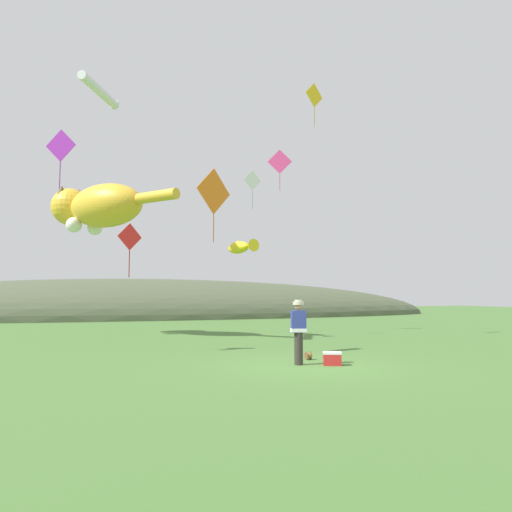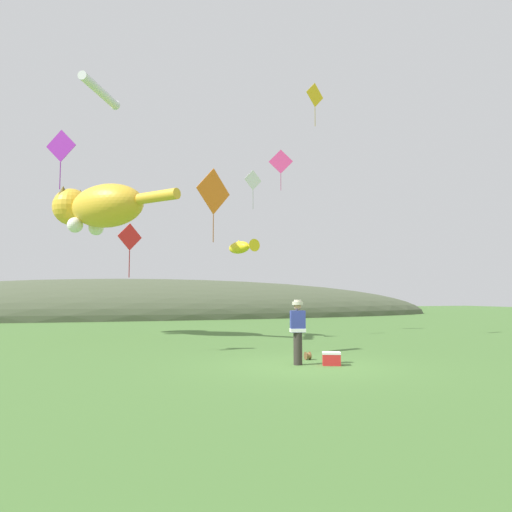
{
  "view_description": "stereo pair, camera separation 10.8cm",
  "coord_description": "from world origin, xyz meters",
  "px_view_note": "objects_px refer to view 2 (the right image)",
  "views": [
    {
      "loc": [
        -5.87,
        -12.29,
        1.91
      ],
      "look_at": [
        0.0,
        4.0,
        3.26
      ],
      "focal_mm": 35.0,
      "sensor_mm": 36.0,
      "label": 1
    },
    {
      "loc": [
        -5.77,
        -12.32,
        1.91
      ],
      "look_at": [
        0.0,
        4.0,
        3.26
      ],
      "focal_mm": 35.0,
      "sensor_mm": 36.0,
      "label": 2
    }
  ],
  "objects_px": {
    "kite_diamond_orange": "(213,192)",
    "kite_spool": "(308,356)",
    "kite_fish_windsock": "(242,247)",
    "kite_giant_cat": "(99,207)",
    "kite_diamond_violet": "(61,147)",
    "kite_diamond_white": "(253,181)",
    "festival_attendant": "(298,330)",
    "kite_diamond_pink": "(281,162)",
    "kite_tube_streamer": "(100,92)",
    "kite_diamond_red": "(130,238)",
    "kite_diamond_gold": "(315,95)",
    "picnic_cooler": "(331,359)"
  },
  "relations": [
    {
      "from": "kite_diamond_pink",
      "to": "kite_diamond_gold",
      "type": "bearing_deg",
      "value": -89.2
    },
    {
      "from": "kite_spool",
      "to": "kite_tube_streamer",
      "type": "bearing_deg",
      "value": 128.41
    },
    {
      "from": "kite_spool",
      "to": "kite_giant_cat",
      "type": "bearing_deg",
      "value": 117.41
    },
    {
      "from": "kite_spool",
      "to": "kite_giant_cat",
      "type": "distance_m",
      "value": 13.62
    },
    {
      "from": "kite_fish_windsock",
      "to": "kite_giant_cat",
      "type": "bearing_deg",
      "value": 157.06
    },
    {
      "from": "kite_tube_streamer",
      "to": "kite_diamond_gold",
      "type": "distance_m",
      "value": 9.43
    },
    {
      "from": "kite_diamond_orange",
      "to": "kite_spool",
      "type": "bearing_deg",
      "value": -38.71
    },
    {
      "from": "kite_giant_cat",
      "to": "kite_tube_streamer",
      "type": "relative_size",
      "value": 2.25
    },
    {
      "from": "festival_attendant",
      "to": "kite_diamond_pink",
      "type": "relative_size",
      "value": 0.81
    },
    {
      "from": "festival_attendant",
      "to": "kite_diamond_gold",
      "type": "relative_size",
      "value": 0.87
    },
    {
      "from": "festival_attendant",
      "to": "kite_diamond_violet",
      "type": "relative_size",
      "value": 0.9
    },
    {
      "from": "kite_giant_cat",
      "to": "kite_diamond_violet",
      "type": "xyz_separation_m",
      "value": [
        -1.46,
        -7.29,
        0.69
      ]
    },
    {
      "from": "festival_attendant",
      "to": "kite_diamond_red",
      "type": "bearing_deg",
      "value": 133.9
    },
    {
      "from": "picnic_cooler",
      "to": "kite_diamond_white",
      "type": "xyz_separation_m",
      "value": [
        0.99,
        9.38,
        7.06
      ]
    },
    {
      "from": "kite_diamond_orange",
      "to": "kite_diamond_white",
      "type": "distance_m",
      "value": 7.37
    },
    {
      "from": "kite_giant_cat",
      "to": "kite_diamond_violet",
      "type": "height_order",
      "value": "kite_diamond_violet"
    },
    {
      "from": "kite_fish_windsock",
      "to": "kite_diamond_white",
      "type": "bearing_deg",
      "value": -16.43
    },
    {
      "from": "kite_spool",
      "to": "kite_diamond_red",
      "type": "xyz_separation_m",
      "value": [
        -4.88,
        3.42,
        3.7
      ]
    },
    {
      "from": "festival_attendant",
      "to": "kite_spool",
      "type": "bearing_deg",
      "value": 51.21
    },
    {
      "from": "festival_attendant",
      "to": "kite_tube_streamer",
      "type": "xyz_separation_m",
      "value": [
        -5.1,
        8.23,
        9.29
      ]
    },
    {
      "from": "kite_spool",
      "to": "kite_diamond_violet",
      "type": "bearing_deg",
      "value": 153.16
    },
    {
      "from": "kite_diamond_violet",
      "to": "kite_diamond_white",
      "type": "height_order",
      "value": "kite_diamond_white"
    },
    {
      "from": "festival_attendant",
      "to": "kite_giant_cat",
      "type": "distance_m",
      "value": 13.75
    },
    {
      "from": "kite_tube_streamer",
      "to": "kite_diamond_pink",
      "type": "xyz_separation_m",
      "value": [
        9.3,
        3.17,
        -1.29
      ]
    },
    {
      "from": "kite_spool",
      "to": "kite_diamond_pink",
      "type": "bearing_deg",
      "value": 71.63
    },
    {
      "from": "kite_spool",
      "to": "festival_attendant",
      "type": "bearing_deg",
      "value": -128.79
    },
    {
      "from": "kite_giant_cat",
      "to": "kite_diamond_gold",
      "type": "height_order",
      "value": "kite_diamond_gold"
    },
    {
      "from": "kite_spool",
      "to": "kite_diamond_violet",
      "type": "relative_size",
      "value": 0.12
    },
    {
      "from": "kite_tube_streamer",
      "to": "kite_diamond_red",
      "type": "xyz_separation_m",
      "value": [
        0.94,
        -3.91,
        -6.43
      ]
    },
    {
      "from": "kite_fish_windsock",
      "to": "kite_diamond_pink",
      "type": "distance_m",
      "value": 6.07
    },
    {
      "from": "kite_tube_streamer",
      "to": "kite_fish_windsock",
      "type": "bearing_deg",
      "value": 8.06
    },
    {
      "from": "kite_spool",
      "to": "kite_diamond_pink",
      "type": "height_order",
      "value": "kite_diamond_pink"
    },
    {
      "from": "kite_fish_windsock",
      "to": "kite_diamond_pink",
      "type": "height_order",
      "value": "kite_diamond_pink"
    },
    {
      "from": "picnic_cooler",
      "to": "kite_fish_windsock",
      "type": "distance_m",
      "value": 10.31
    },
    {
      "from": "kite_spool",
      "to": "kite_diamond_orange",
      "type": "relative_size",
      "value": 0.1
    },
    {
      "from": "kite_diamond_orange",
      "to": "kite_diamond_violet",
      "type": "relative_size",
      "value": 1.23
    },
    {
      "from": "kite_fish_windsock",
      "to": "festival_attendant",
      "type": "bearing_deg",
      "value": -98.22
    },
    {
      "from": "kite_spool",
      "to": "kite_diamond_pink",
      "type": "distance_m",
      "value": 14.16
    },
    {
      "from": "festival_attendant",
      "to": "kite_spool",
      "type": "xyz_separation_m",
      "value": [
        0.72,
        0.9,
        -0.84
      ]
    },
    {
      "from": "festival_attendant",
      "to": "kite_diamond_pink",
      "type": "height_order",
      "value": "kite_diamond_pink"
    },
    {
      "from": "kite_spool",
      "to": "kite_diamond_gold",
      "type": "distance_m",
      "value": 13.2
    },
    {
      "from": "kite_diamond_gold",
      "to": "kite_tube_streamer",
      "type": "bearing_deg",
      "value": 174.89
    },
    {
      "from": "kite_fish_windsock",
      "to": "kite_diamond_white",
      "type": "relative_size",
      "value": 1.18
    },
    {
      "from": "kite_tube_streamer",
      "to": "kite_diamond_red",
      "type": "relative_size",
      "value": 1.61
    },
    {
      "from": "kite_diamond_violet",
      "to": "kite_diamond_white",
      "type": "distance_m",
      "value": 9.37
    },
    {
      "from": "kite_diamond_pink",
      "to": "kite_diamond_gold",
      "type": "height_order",
      "value": "kite_diamond_gold"
    },
    {
      "from": "kite_giant_cat",
      "to": "kite_diamond_white",
      "type": "bearing_deg",
      "value": -22.49
    },
    {
      "from": "festival_attendant",
      "to": "kite_diamond_orange",
      "type": "relative_size",
      "value": 0.73
    },
    {
      "from": "kite_spool",
      "to": "kite_diamond_white",
      "type": "distance_m",
      "value": 10.84
    },
    {
      "from": "festival_attendant",
      "to": "kite_tube_streamer",
      "type": "bearing_deg",
      "value": 121.77
    }
  ]
}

